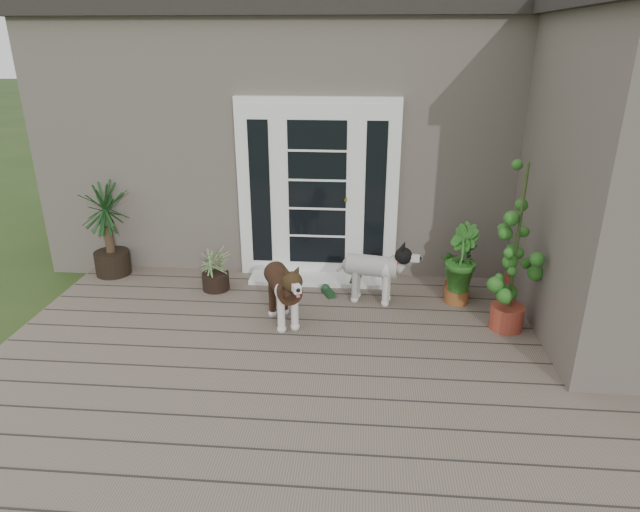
{
  "coord_description": "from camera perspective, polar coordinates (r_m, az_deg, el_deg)",
  "views": [
    {
      "loc": [
        0.35,
        -3.67,
        2.85
      ],
      "look_at": [
        -0.1,
        1.75,
        0.7
      ],
      "focal_mm": 30.7,
      "sensor_mm": 36.0,
      "label": 1
    }
  ],
  "objects": [
    {
      "name": "herb_c",
      "position": [
        6.75,
        20.08,
        -1.09
      ],
      "size": [
        0.51,
        0.51,
        0.56
      ],
      "primitive_type": "imported",
      "rotation": [
        0.0,
        0.0,
        4.07
      ],
      "color": "#245919",
      "rests_on": "deck"
    },
    {
      "name": "herb_a",
      "position": [
        6.38,
        13.99,
        -1.88
      ],
      "size": [
        0.56,
        0.56,
        0.52
      ],
      "primitive_type": "imported",
      "rotation": [
        0.0,
        0.0,
        1.03
      ],
      "color": "#18571D",
      "rests_on": "deck"
    },
    {
      "name": "deck",
      "position": [
        4.95,
        -0.14,
        -12.76
      ],
      "size": [
        6.2,
        4.6,
        0.12
      ],
      "primitive_type": "cube",
      "color": "#6B5B4C",
      "rests_on": "ground"
    },
    {
      "name": "roof_main",
      "position": [
        8.34,
        2.55,
        23.95
      ],
      "size": [
        7.6,
        4.2,
        0.2
      ],
      "primitive_type": "cube",
      "color": "#2D2826",
      "rests_on": "house_main"
    },
    {
      "name": "door_step",
      "position": [
        6.67,
        -0.39,
        -2.37
      ],
      "size": [
        1.6,
        0.4,
        0.05
      ],
      "primitive_type": "cube",
      "color": "white",
      "rests_on": "deck"
    },
    {
      "name": "clog_left",
      "position": [
        6.3,
        0.85,
        -3.72
      ],
      "size": [
        0.22,
        0.29,
        0.08
      ],
      "primitive_type": null,
      "rotation": [
        0.0,
        0.0,
        0.44
      ],
      "color": "#15361B",
      "rests_on": "deck"
    },
    {
      "name": "clog_right",
      "position": [
        6.6,
        3.71,
        -2.51
      ],
      "size": [
        0.18,
        0.31,
        0.09
      ],
      "primitive_type": null,
      "rotation": [
        0.0,
        0.0,
        -0.14
      ],
      "color": "black",
      "rests_on": "deck"
    },
    {
      "name": "sapling",
      "position": [
        5.58,
        19.8,
        0.9
      ],
      "size": [
        0.66,
        0.66,
        1.77
      ],
      "primitive_type": null,
      "rotation": [
        0.0,
        0.0,
        0.33
      ],
      "color": "#195117",
      "rests_on": "deck"
    },
    {
      "name": "herb_b",
      "position": [
        6.2,
        14.25,
        -1.82
      ],
      "size": [
        0.49,
        0.49,
        0.68
      ],
      "primitive_type": "imported",
      "rotation": [
        0.0,
        0.0,
        1.67
      ],
      "color": "#26601B",
      "rests_on": "deck"
    },
    {
      "name": "yucca",
      "position": [
        7.15,
        -21.24,
        2.56
      ],
      "size": [
        1.01,
        1.01,
        1.16
      ],
      "primitive_type": null,
      "rotation": [
        0.0,
        0.0,
        -0.31
      ],
      "color": "black",
      "rests_on": "deck"
    },
    {
      "name": "spider_plant",
      "position": [
        6.46,
        -10.91,
        -1.17
      ],
      "size": [
        0.6,
        0.6,
        0.55
      ],
      "primitive_type": null,
      "rotation": [
        0.0,
        0.0,
        -0.17
      ],
      "color": "#83A867",
      "rests_on": "deck"
    },
    {
      "name": "white_dog",
      "position": [
        6.06,
        5.44,
        -2.04
      ],
      "size": [
        0.8,
        0.46,
        0.63
      ],
      "primitive_type": null,
      "rotation": [
        0.0,
        0.0,
        -1.76
      ],
      "color": "silver",
      "rests_on": "deck"
    },
    {
      "name": "door_unit",
      "position": [
        6.51,
        -0.26,
        6.83
      ],
      "size": [
        1.9,
        0.14,
        2.15
      ],
      "primitive_type": "cube",
      "color": "white",
      "rests_on": "deck"
    },
    {
      "name": "house_wing",
      "position": [
        5.91,
        30.33,
        5.9
      ],
      "size": [
        1.6,
        2.4,
        3.1
      ],
      "primitive_type": "cube",
      "color": "#665E54",
      "rests_on": "ground"
    },
    {
      "name": "brindle_dog",
      "position": [
        5.59,
        -3.9,
        -3.94
      ],
      "size": [
        0.63,
        0.86,
        0.66
      ],
      "primitive_type": null,
      "rotation": [
        0.0,
        0.0,
        3.57
      ],
      "color": "#3C2215",
      "rests_on": "deck"
    },
    {
      "name": "house_main",
      "position": [
        8.43,
        2.36,
        12.67
      ],
      "size": [
        7.4,
        4.0,
        3.1
      ],
      "primitive_type": "cube",
      "color": "#665E54",
      "rests_on": "ground"
    }
  ]
}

